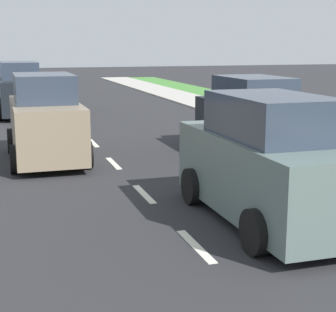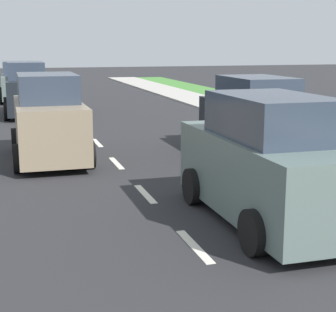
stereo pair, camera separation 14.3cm
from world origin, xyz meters
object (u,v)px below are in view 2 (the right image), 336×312
at_px(car_oncoming_third, 20,83).
at_px(car_outgoing_ahead, 268,164).
at_px(car_parked_far, 255,118).
at_px(car_oncoming_second, 27,91).
at_px(car_oncoming_lead, 49,121).

distance_m(car_oncoming_third, car_outgoing_ahead, 21.87).
distance_m(car_parked_far, car_outgoing_ahead, 6.06).
xyz_separation_m(car_oncoming_second, car_outgoing_ahead, (3.30, -15.55, -0.03)).
bearing_deg(car_oncoming_lead, car_outgoing_ahead, -63.38).
bearing_deg(car_oncoming_second, car_outgoing_ahead, -78.01).
distance_m(car_parked_far, car_oncoming_second, 11.50).
distance_m(car_oncoming_third, car_oncoming_lead, 15.42).
distance_m(car_outgoing_ahead, car_oncoming_lead, 6.92).
bearing_deg(car_outgoing_ahead, car_oncoming_second, 101.99).
height_order(car_outgoing_ahead, car_oncoming_lead, car_oncoming_lead).
bearing_deg(car_oncoming_third, car_oncoming_lead, -88.82).
relative_size(car_oncoming_second, car_outgoing_ahead, 1.01).
bearing_deg(car_parked_far, car_oncoming_third, 109.95).
bearing_deg(car_oncoming_lead, car_oncoming_second, 91.24).
distance_m(car_oncoming_second, car_outgoing_ahead, 15.90).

